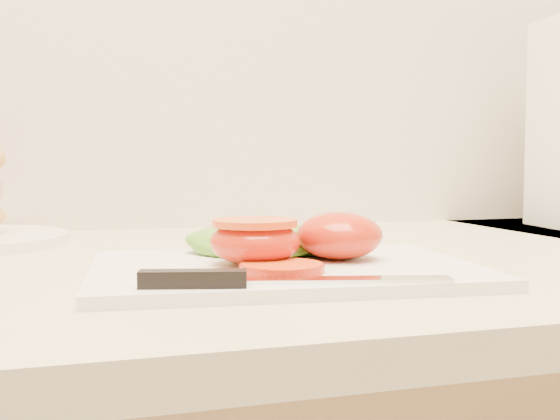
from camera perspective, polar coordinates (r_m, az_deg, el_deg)
name	(u,v)px	position (r m, az deg, el deg)	size (l,w,h in m)	color
cutting_board	(283,270)	(0.60, 0.29, -4.86)	(0.32, 0.23, 0.01)	white
tomato_half_dome	(339,236)	(0.62, 4.84, -2.09)	(0.08, 0.08, 0.04)	red
tomato_half_cut	(255,240)	(0.59, -2.05, -2.43)	(0.08, 0.08, 0.04)	red
tomato_slice_0	(282,268)	(0.55, 0.15, -4.71)	(0.06, 0.06, 0.01)	orange
lettuce_leaf_0	(255,240)	(0.66, -2.02, -2.49)	(0.13, 0.09, 0.03)	#4E9327
lettuce_leaf_1	(296,240)	(0.67, 1.30, -2.49)	(0.10, 0.07, 0.02)	#4E9327
knife	(254,279)	(0.50, -2.09, -5.64)	(0.22, 0.06, 0.01)	silver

